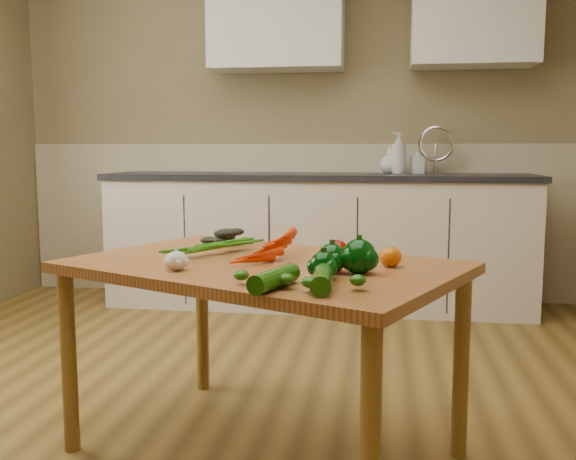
% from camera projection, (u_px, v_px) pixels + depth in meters
% --- Properties ---
extents(room, '(4.04, 5.04, 2.64)m').
position_uv_depth(room, '(206.00, 97.00, 2.30)').
color(room, olive).
rests_on(room, ground).
extents(counter_run, '(2.84, 0.64, 1.14)m').
position_uv_depth(counter_run, '(319.00, 239.00, 4.35)').
color(counter_run, beige).
rests_on(counter_run, ground).
extents(upper_cabinets, '(2.15, 0.35, 0.70)m').
position_uv_depth(upper_cabinets, '(368.00, 14.00, 4.24)').
color(upper_cabinets, silver).
rests_on(upper_cabinets, room).
extents(table, '(1.50, 1.27, 0.68)m').
position_uv_depth(table, '(263.00, 284.00, 2.18)').
color(table, '#A86330').
rests_on(table, ground).
extents(soap_bottle_a, '(0.11, 0.11, 0.27)m').
position_uv_depth(soap_bottle_a, '(399.00, 153.00, 4.28)').
color(soap_bottle_a, silver).
rests_on(soap_bottle_a, counter_run).
extents(soap_bottle_b, '(0.09, 0.09, 0.17)m').
position_uv_depth(soap_bottle_b, '(417.00, 161.00, 4.29)').
color(soap_bottle_b, silver).
rests_on(soap_bottle_b, counter_run).
extents(soap_bottle_c, '(0.19, 0.19, 0.17)m').
position_uv_depth(soap_bottle_c, '(390.00, 161.00, 4.32)').
color(soap_bottle_c, silver).
rests_on(soap_bottle_c, counter_run).
extents(carrot_bunch, '(0.29, 0.26, 0.06)m').
position_uv_depth(carrot_bunch, '(253.00, 250.00, 2.24)').
color(carrot_bunch, '#EC3405').
rests_on(carrot_bunch, table).
extents(leafy_greens, '(0.18, 0.16, 0.09)m').
position_uv_depth(leafy_greens, '(221.00, 233.00, 2.59)').
color(leafy_greens, black).
rests_on(leafy_greens, table).
extents(garlic_bulb, '(0.07, 0.07, 0.06)m').
position_uv_depth(garlic_bulb, '(176.00, 261.00, 2.02)').
color(garlic_bulb, silver).
rests_on(garlic_bulb, table).
extents(pepper_a, '(0.09, 0.09, 0.09)m').
position_uv_depth(pepper_a, '(332.00, 258.00, 1.98)').
color(pepper_a, '#023206').
rests_on(pepper_a, table).
extents(pepper_b, '(0.11, 0.11, 0.11)m').
position_uv_depth(pepper_b, '(359.00, 256.00, 1.97)').
color(pepper_b, '#023206').
rests_on(pepper_b, table).
extents(pepper_c, '(0.08, 0.08, 0.08)m').
position_uv_depth(pepper_c, '(323.00, 265.00, 1.89)').
color(pepper_c, '#023206').
rests_on(pepper_c, table).
extents(tomato_a, '(0.07, 0.07, 0.07)m').
position_uv_depth(tomato_a, '(337.00, 250.00, 2.22)').
color(tomato_a, '#8B0E02').
rests_on(tomato_a, table).
extents(tomato_b, '(0.07, 0.07, 0.07)m').
position_uv_depth(tomato_b, '(364.00, 251.00, 2.21)').
color(tomato_b, '#C85505').
rests_on(tomato_b, table).
extents(tomato_c, '(0.07, 0.07, 0.07)m').
position_uv_depth(tomato_c, '(391.00, 257.00, 2.08)').
color(tomato_c, '#C85505').
rests_on(tomato_c, table).
extents(zucchini_a, '(0.07, 0.20, 0.06)m').
position_uv_depth(zucchini_a, '(322.00, 280.00, 1.74)').
color(zucchini_a, '#154507').
rests_on(zucchini_a, table).
extents(zucchini_b, '(0.12, 0.22, 0.06)m').
position_uv_depth(zucchini_b, '(274.00, 279.00, 1.76)').
color(zucchini_b, '#154507').
rests_on(zucchini_b, table).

